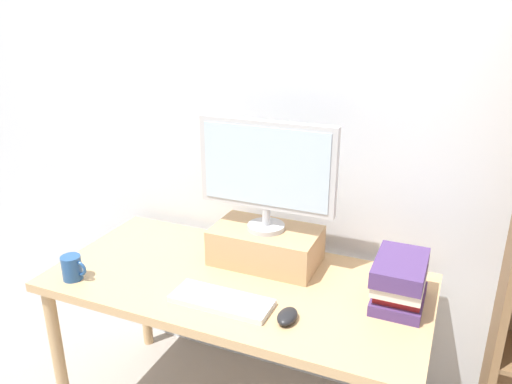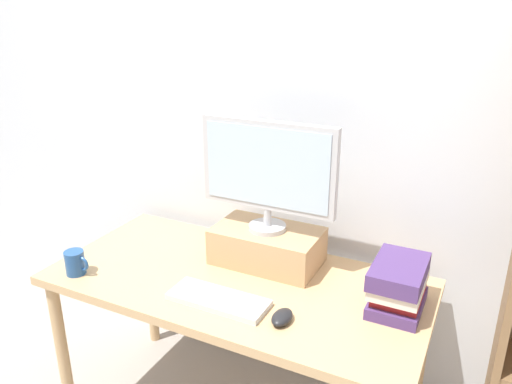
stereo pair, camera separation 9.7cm
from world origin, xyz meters
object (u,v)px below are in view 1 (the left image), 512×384
Objects in this scene: desk at (237,295)px; computer_monitor at (266,170)px; computer_mouse at (287,316)px; keyboard at (222,301)px; book_stack at (400,281)px; coffee_mug at (72,268)px; riser_box at (266,245)px.

computer_monitor reaches higher than desk.
desk is at bearing 146.28° from computer_mouse.
computer_monitor is 0.52m from keyboard.
book_stack is at bearing 7.17° from desk.
keyboard is 0.63m from book_stack.
book_stack is 1.22m from coffee_mug.
book_stack reaches higher than riser_box.
book_stack reaches higher than keyboard.
coffee_mug is at bearing -175.39° from computer_mouse.
computer_mouse is at bearing -141.66° from book_stack.
book_stack is (0.57, 0.25, 0.08)m from keyboard.
book_stack is (0.60, 0.07, 0.16)m from desk.
riser_box is 1.18× the size of keyboard.
computer_monitor is at bearing 170.07° from book_stack.
computer_mouse is at bearing -33.72° from desk.
computer_mouse is 0.97× the size of coffee_mug.
desk is at bearing 23.27° from coffee_mug.
computer_monitor is at bearing 73.72° from desk.
keyboard is 0.61m from coffee_mug.
desk is 0.20m from keyboard.
keyboard is at bearing -94.57° from computer_monitor.
book_stack reaches higher than coffee_mug.
riser_box is 0.35m from keyboard.
desk is 0.34m from computer_mouse.
keyboard is 0.25m from computer_mouse.
coffee_mug reaches higher than computer_mouse.
riser_box is at bearing 85.45° from keyboard.
riser_box is 0.76m from coffee_mug.
desk is 0.23m from riser_box.
coffee_mug is (-0.60, -0.07, 0.04)m from keyboard.
computer_mouse is 0.86m from coffee_mug.
book_stack is 2.47× the size of coffee_mug.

